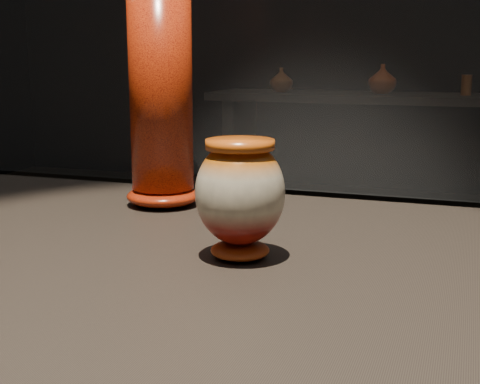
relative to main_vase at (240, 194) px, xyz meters
name	(u,v)px	position (x,y,z in m)	size (l,w,h in m)	color
main_vase	(240,194)	(0.00, 0.00, 0.00)	(0.12, 0.12, 0.16)	maroon
tall_vase	(161,92)	(-0.23, 0.25, 0.11)	(0.14, 0.14, 0.41)	red
back_shelf	(360,133)	(-0.42, 3.67, -0.35)	(2.00, 0.60, 0.90)	black
back_vase_left	(281,80)	(-0.96, 3.62, 0.00)	(0.16, 0.16, 0.16)	#9F4317
back_vase_mid	(382,79)	(-0.29, 3.68, 0.01)	(0.18, 0.18, 0.19)	maroon
back_vase_right	(466,85)	(0.23, 3.66, -0.02)	(0.06, 0.06, 0.13)	#9F4317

